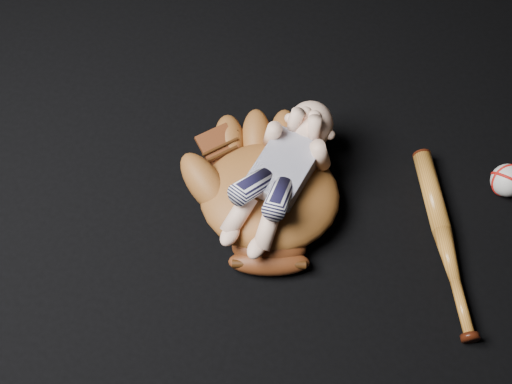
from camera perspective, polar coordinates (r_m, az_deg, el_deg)
baseball_glove at (r=1.43m, az=1.24°, el=0.02°), size 0.47×0.52×0.14m
newborn_baby at (r=1.38m, az=1.93°, el=1.52°), size 0.28×0.43×0.16m
baseball_bat at (r=1.48m, az=16.41°, el=-4.16°), size 0.18×0.46×0.04m
baseball at (r=1.59m, az=21.47°, el=0.97°), size 0.08×0.08×0.08m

